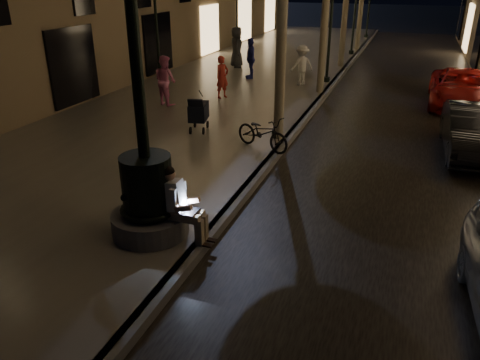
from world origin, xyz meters
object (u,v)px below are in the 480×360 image
at_px(car_second, 473,131).
at_px(pedestrian_blue, 250,58).
at_px(fountain_lamppost, 147,182).
at_px(car_third, 461,89).
at_px(bicycle, 263,133).
at_px(stroller, 198,112).
at_px(pedestrian_red, 222,77).
at_px(pedestrian_dark, 237,47).
at_px(pedestrian_pink, 165,80).
at_px(lamp_curb_a, 280,28).
at_px(seated_man_laptop, 179,202).
at_px(lamp_curb_b, 332,8).
at_px(pedestrian_white, 302,65).
at_px(lamp_left_b, 155,7).

height_order(car_second, pedestrian_blue, pedestrian_blue).
distance_m(fountain_lamppost, car_third, 13.74).
bearing_deg(bicycle, stroller, 93.98).
xyz_separation_m(fountain_lamppost, pedestrian_red, (-2.51, 9.81, -0.23)).
distance_m(fountain_lamppost, pedestrian_dark, 16.37).
xyz_separation_m(pedestrian_pink, bicycle, (4.64, -3.25, -0.42)).
height_order(car_third, pedestrian_blue, pedestrian_blue).
bearing_deg(pedestrian_red, lamp_curb_a, -111.94).
relative_size(stroller, pedestrian_blue, 0.68).
bearing_deg(pedestrian_red, seated_man_laptop, -134.39).
bearing_deg(lamp_curb_a, fountain_lamppost, -96.65).
bearing_deg(car_second, lamp_curb_b, 124.98).
bearing_deg(pedestrian_dark, bicycle, -175.03).
bearing_deg(fountain_lamppost, bicycle, 83.09).
distance_m(stroller, bicycle, 2.40).
bearing_deg(seated_man_laptop, pedestrian_dark, 106.77).
relative_size(stroller, pedestrian_red, 0.76).
distance_m(pedestrian_white, pedestrian_blue, 2.49).
height_order(lamp_curb_b, car_second, lamp_curb_b).
bearing_deg(lamp_left_b, seated_man_laptop, -59.70).
height_order(fountain_lamppost, bicycle, fountain_lamppost).
height_order(seated_man_laptop, car_second, seated_man_laptop).
height_order(lamp_curb_a, pedestrian_dark, lamp_curb_a).
relative_size(lamp_curb_b, pedestrian_red, 3.08).
xyz_separation_m(car_second, pedestrian_dark, (-10.08, 8.82, 0.52)).
height_order(car_second, pedestrian_pink, pedestrian_pink).
bearing_deg(lamp_curb_a, car_third, 50.43).
relative_size(lamp_left_b, pedestrian_pink, 2.76).
distance_m(lamp_curb_b, pedestrian_white, 2.59).
bearing_deg(pedestrian_dark, pedestrian_blue, -165.32).
bearing_deg(bicycle, lamp_left_b, 68.79).
relative_size(stroller, bicycle, 0.68).
distance_m(stroller, pedestrian_dark, 10.37).
height_order(car_third, pedestrian_dark, pedestrian_dark).
height_order(seated_man_laptop, pedestrian_red, pedestrian_red).
distance_m(fountain_lamppost, car_second, 9.19).
bearing_deg(bicycle, pedestrian_pink, 78.97).
bearing_deg(pedestrian_blue, pedestrian_red, -24.20).
xyz_separation_m(pedestrian_pink, pedestrian_white, (3.82, 4.83, -0.05)).
bearing_deg(pedestrian_blue, fountain_lamppost, -15.38).
height_order(car_second, pedestrian_red, pedestrian_red).
xyz_separation_m(lamp_curb_b, car_third, (5.26, -1.63, -2.58)).
bearing_deg(bicycle, seated_man_laptop, -155.87).
bearing_deg(car_second, pedestrian_blue, 140.89).
height_order(fountain_lamppost, lamp_left_b, fountain_lamppost).
relative_size(lamp_curb_b, pedestrian_white, 2.93).
bearing_deg(pedestrian_white, seated_man_laptop, 53.78).
xyz_separation_m(lamp_left_b, pedestrian_pink, (2.36, -3.80, -2.16)).
bearing_deg(lamp_curb_b, pedestrian_red, -127.48).
bearing_deg(fountain_lamppost, seated_man_laptop, 0.00).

